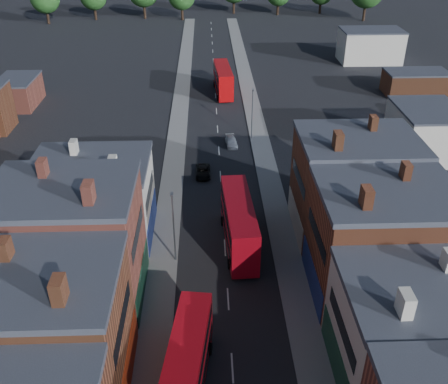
{
  "coord_description": "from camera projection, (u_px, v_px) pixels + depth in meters",
  "views": [
    {
      "loc": [
        -1.65,
        -11.21,
        32.53
      ],
      "look_at": [
        0.0,
        34.74,
        5.36
      ],
      "focal_mm": 40.0,
      "sensor_mm": 36.0,
      "label": 1
    }
  ],
  "objects": [
    {
      "name": "pavement_west",
      "position": [
        173.0,
        170.0,
        69.03
      ],
      "size": [
        3.0,
        200.0,
        0.12
      ],
      "primitive_type": "cube",
      "color": "gray",
      "rests_on": "ground"
    },
    {
      "name": "pavement_east",
      "position": [
        267.0,
        168.0,
        69.43
      ],
      "size": [
        3.0,
        200.0,
        0.12
      ],
      "primitive_type": "cube",
      "color": "gray",
      "rests_on": "ground"
    },
    {
      "name": "lamp_post_2",
      "position": [
        173.0,
        223.0,
        49.5
      ],
      "size": [
        0.25,
        0.7,
        8.12
      ],
      "color": "slate",
      "rests_on": "ground"
    },
    {
      "name": "lamp_post_3",
      "position": [
        252.0,
        111.0,
        75.63
      ],
      "size": [
        0.25,
        0.7,
        8.12
      ],
      "color": "slate",
      "rests_on": "ground"
    },
    {
      "name": "bus_0",
      "position": [
        187.0,
        365.0,
        37.06
      ],
      "size": [
        3.96,
        11.33,
        4.79
      ],
      "rotation": [
        0.0,
        0.0,
        -0.13
      ],
      "color": "#A70913",
      "rests_on": "ground"
    },
    {
      "name": "bus_1",
      "position": [
        239.0,
        223.0,
        52.79
      ],
      "size": [
        3.6,
        12.38,
        5.29
      ],
      "rotation": [
        0.0,
        0.0,
        0.05
      ],
      "color": "#B60A18",
      "rests_on": "ground"
    },
    {
      "name": "bus_2",
      "position": [
        223.0,
        79.0,
        94.77
      ],
      "size": [
        3.61,
        12.06,
        5.14
      ],
      "rotation": [
        0.0,
        0.0,
        0.07
      ],
      "color": "#B3070A",
      "rests_on": "ground"
    },
    {
      "name": "car_2",
      "position": [
        203.0,
        172.0,
        67.44
      ],
      "size": [
        1.99,
        4.29,
        1.19
      ],
      "primitive_type": "imported",
      "rotation": [
        0.0,
        0.0,
        0.0
      ],
      "color": "black",
      "rests_on": "ground"
    },
    {
      "name": "car_3",
      "position": [
        231.0,
        142.0,
        75.74
      ],
      "size": [
        1.93,
        4.06,
        1.14
      ],
      "primitive_type": "imported",
      "rotation": [
        0.0,
        0.0,
        0.08
      ],
      "color": "silver",
      "rests_on": "ground"
    }
  ]
}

